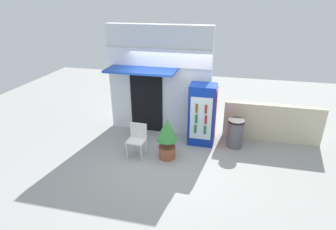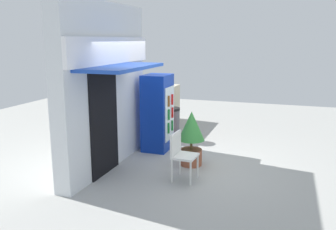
{
  "view_description": "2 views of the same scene",
  "coord_description": "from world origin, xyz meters",
  "px_view_note": "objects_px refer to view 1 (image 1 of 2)",
  "views": [
    {
      "loc": [
        1.58,
        -6.31,
        3.97
      ],
      "look_at": [
        0.05,
        0.36,
        0.97
      ],
      "focal_mm": 29.38,
      "sensor_mm": 36.0,
      "label": 1
    },
    {
      "loc": [
        -6.57,
        -2.03,
        2.54
      ],
      "look_at": [
        0.04,
        0.23,
        1.04
      ],
      "focal_mm": 37.93,
      "sensor_mm": 36.0,
      "label": 2
    }
  ],
  "objects_px": {
    "plastic_chair": "(137,137)",
    "drink_cooler": "(202,115)",
    "potted_plant_near_shop": "(167,136)",
    "trash_bin": "(235,133)"
  },
  "relations": [
    {
      "from": "drink_cooler",
      "to": "trash_bin",
      "type": "xyz_separation_m",
      "value": [
        0.95,
        -0.01,
        -0.47
      ]
    },
    {
      "from": "plastic_chair",
      "to": "potted_plant_near_shop",
      "type": "relative_size",
      "value": 0.78
    },
    {
      "from": "plastic_chair",
      "to": "drink_cooler",
      "type": "bearing_deg",
      "value": 33.3
    },
    {
      "from": "drink_cooler",
      "to": "potted_plant_near_shop",
      "type": "bearing_deg",
      "value": -127.51
    },
    {
      "from": "trash_bin",
      "to": "potted_plant_near_shop",
      "type": "bearing_deg",
      "value": -149.8
    },
    {
      "from": "drink_cooler",
      "to": "plastic_chair",
      "type": "height_order",
      "value": "drink_cooler"
    },
    {
      "from": "plastic_chair",
      "to": "trash_bin",
      "type": "relative_size",
      "value": 1.08
    },
    {
      "from": "drink_cooler",
      "to": "plastic_chair",
      "type": "bearing_deg",
      "value": -146.7
    },
    {
      "from": "potted_plant_near_shop",
      "to": "trash_bin",
      "type": "relative_size",
      "value": 1.37
    },
    {
      "from": "plastic_chair",
      "to": "potted_plant_near_shop",
      "type": "height_order",
      "value": "potted_plant_near_shop"
    }
  ]
}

